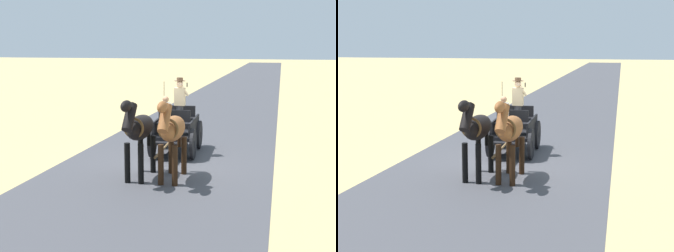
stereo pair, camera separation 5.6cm
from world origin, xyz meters
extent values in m
plane|color=tan|center=(0.00, 0.00, 0.00)|extent=(200.00, 200.00, 0.00)
cube|color=#424247|center=(0.00, 0.00, 0.00)|extent=(6.27, 160.00, 0.01)
cube|color=black|center=(0.03, -0.97, 0.66)|extent=(1.30, 2.25, 0.12)
cube|color=black|center=(-0.54, -1.00, 0.94)|extent=(0.16, 2.09, 0.44)
cube|color=black|center=(0.60, -0.94, 0.94)|extent=(0.16, 2.09, 0.44)
cube|color=black|center=(-0.03, 0.25, 0.56)|extent=(1.09, 0.29, 0.08)
cube|color=black|center=(0.09, -2.17, 0.48)|extent=(0.73, 0.23, 0.06)
cube|color=black|center=(0.00, -0.37, 1.04)|extent=(1.04, 0.41, 0.14)
cube|color=black|center=(0.01, -0.55, 1.26)|extent=(1.02, 0.13, 0.44)
cube|color=black|center=(0.05, -1.46, 1.04)|extent=(1.04, 0.41, 0.14)
cube|color=black|center=(0.06, -1.64, 1.26)|extent=(1.02, 0.13, 0.44)
cylinder|color=black|center=(-0.65, -0.23, 0.48)|extent=(0.14, 0.96, 0.96)
cylinder|color=black|center=(-0.65, -0.23, 0.48)|extent=(0.13, 0.22, 0.21)
cylinder|color=black|center=(0.65, -0.17, 0.48)|extent=(0.14, 0.96, 0.96)
cylinder|color=black|center=(0.65, -0.17, 0.48)|extent=(0.13, 0.22, 0.21)
cylinder|color=black|center=(-0.58, -1.77, 0.48)|extent=(0.14, 0.96, 0.96)
cylinder|color=black|center=(-0.58, -1.77, 0.48)|extent=(0.13, 0.22, 0.21)
cylinder|color=black|center=(0.72, -1.71, 0.48)|extent=(0.14, 0.96, 0.96)
cylinder|color=black|center=(0.72, -1.71, 0.48)|extent=(0.13, 0.22, 0.21)
cylinder|color=brown|center=(-0.07, 1.23, 0.61)|extent=(0.16, 2.00, 0.07)
cylinder|color=black|center=(0.30, -0.35, 1.74)|extent=(0.02, 0.02, 1.30)
cylinder|color=#2D2D33|center=(-0.13, -0.65, 1.17)|extent=(0.22, 0.22, 0.90)
cube|color=tan|center=(-0.13, -0.65, 1.90)|extent=(0.35, 0.24, 0.56)
sphere|color=beige|center=(-0.13, -0.65, 2.30)|extent=(0.22, 0.22, 0.22)
cylinder|color=#473323|center=(-0.13, -0.65, 2.40)|extent=(0.36, 0.36, 0.01)
cylinder|color=#473323|center=(-0.13, -0.65, 2.45)|extent=(0.20, 0.20, 0.10)
cylinder|color=tan|center=(-0.32, -0.62, 2.08)|extent=(0.26, 0.09, 0.32)
cube|color=black|center=(-0.38, -0.60, 2.28)|extent=(0.02, 0.07, 0.14)
cube|color=#2D2D33|center=(0.25, -0.23, 1.18)|extent=(0.29, 0.33, 0.14)
cube|color=silver|center=(0.25, -0.35, 1.49)|extent=(0.31, 0.21, 0.48)
sphere|color=#9E7051|center=(0.25, -0.35, 1.84)|extent=(0.20, 0.20, 0.20)
ellipsoid|color=brown|center=(-0.55, 2.01, 1.37)|extent=(0.57, 1.56, 0.64)
cylinder|color=black|center=(-0.73, 2.55, 0.53)|extent=(0.15, 0.15, 1.05)
cylinder|color=black|center=(-0.36, 2.55, 0.53)|extent=(0.15, 0.15, 1.05)
cylinder|color=black|center=(-0.73, 1.46, 0.53)|extent=(0.15, 0.15, 1.05)
cylinder|color=black|center=(-0.37, 1.46, 0.53)|extent=(0.15, 0.15, 1.05)
cylinder|color=brown|center=(-0.54, 2.85, 1.77)|extent=(0.26, 0.65, 0.73)
ellipsoid|color=brown|center=(-0.54, 3.07, 2.07)|extent=(0.22, 0.54, 0.28)
cube|color=black|center=(-0.54, 2.83, 1.81)|extent=(0.06, 0.50, 0.56)
cylinder|color=black|center=(-0.55, 1.27, 1.07)|extent=(0.11, 0.11, 0.70)
torus|color=brown|center=(-0.54, 2.55, 1.45)|extent=(0.55, 0.07, 0.55)
ellipsoid|color=black|center=(0.33, 2.05, 1.37)|extent=(0.58, 1.57, 0.64)
cylinder|color=black|center=(0.15, 2.59, 0.53)|extent=(0.15, 0.15, 1.05)
cylinder|color=black|center=(0.52, 2.59, 0.53)|extent=(0.15, 0.15, 1.05)
cylinder|color=black|center=(0.14, 1.50, 0.53)|extent=(0.15, 0.15, 1.05)
cylinder|color=black|center=(0.51, 1.50, 0.53)|extent=(0.15, 0.15, 1.05)
cylinder|color=black|center=(0.34, 2.89, 1.77)|extent=(0.27, 0.65, 0.73)
ellipsoid|color=black|center=(0.34, 3.11, 2.07)|extent=(0.23, 0.54, 0.28)
cube|color=black|center=(0.34, 2.87, 1.81)|extent=(0.07, 0.50, 0.56)
cylinder|color=black|center=(0.32, 1.31, 1.07)|extent=(0.11, 0.11, 0.70)
torus|color=brown|center=(0.34, 2.59, 1.45)|extent=(0.55, 0.08, 0.55)
camera|label=1|loc=(-3.22, 13.25, 3.52)|focal=48.38mm
camera|label=2|loc=(-3.28, 13.24, 3.52)|focal=48.38mm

